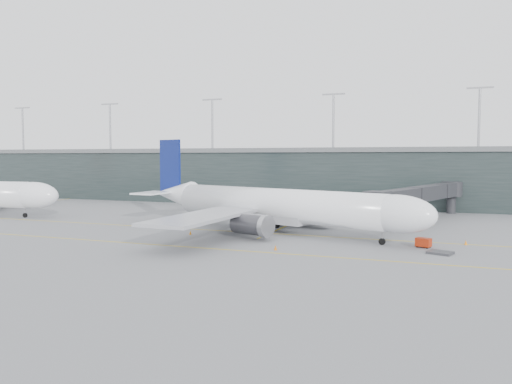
% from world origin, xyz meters
% --- Properties ---
extents(ground, '(320.00, 320.00, 0.00)m').
position_xyz_m(ground, '(0.00, 0.00, 0.00)').
color(ground, slate).
rests_on(ground, ground).
extents(taxiline_a, '(160.00, 0.25, 0.02)m').
position_xyz_m(taxiline_a, '(0.00, -4.00, 0.01)').
color(taxiline_a, gold).
rests_on(taxiline_a, ground).
extents(taxiline_b, '(160.00, 0.25, 0.02)m').
position_xyz_m(taxiline_b, '(0.00, -20.00, 0.01)').
color(taxiline_b, gold).
rests_on(taxiline_b, ground).
extents(taxiline_lead_main, '(0.25, 60.00, 0.02)m').
position_xyz_m(taxiline_lead_main, '(5.00, 20.00, 0.01)').
color(taxiline_lead_main, gold).
rests_on(taxiline_lead_main, ground).
extents(taxiline_lead_adj, '(0.25, 60.00, 0.02)m').
position_xyz_m(taxiline_lead_adj, '(-75.00, 20.00, 0.01)').
color(taxiline_lead_adj, gold).
rests_on(taxiline_lead_adj, ground).
extents(terminal, '(240.00, 36.00, 29.00)m').
position_xyz_m(terminal, '(-0.00, 58.00, 7.62)').
color(terminal, black).
rests_on(terminal, ground).
extents(main_aircraft, '(56.50, 52.08, 16.30)m').
position_xyz_m(main_aircraft, '(5.00, -2.12, 4.57)').
color(main_aircraft, white).
rests_on(main_aircraft, ground).
extents(jet_bridge, '(18.25, 46.01, 7.23)m').
position_xyz_m(jet_bridge, '(27.78, 25.69, 5.41)').
color(jet_bridge, '#27282C').
rests_on(jet_bridge, ground).
extents(gse_cart, '(2.33, 1.92, 1.37)m').
position_xyz_m(gse_cart, '(29.64, -8.85, 0.76)').
color(gse_cart, '#A3250B').
rests_on(gse_cart, ground).
extents(baggage_dolly, '(3.64, 3.27, 0.30)m').
position_xyz_m(baggage_dolly, '(31.88, -12.89, 0.18)').
color(baggage_dolly, '#323337').
rests_on(baggage_dolly, ground).
extents(uld_a, '(1.98, 1.60, 1.76)m').
position_xyz_m(uld_a, '(-5.96, 10.00, 0.93)').
color(uld_a, '#37373C').
rests_on(uld_a, ground).
extents(uld_b, '(2.15, 1.85, 1.72)m').
position_xyz_m(uld_b, '(-1.56, 12.51, 0.90)').
color(uld_b, '#37373C').
rests_on(uld_b, ground).
extents(uld_c, '(2.52, 2.19, 1.99)m').
position_xyz_m(uld_c, '(1.50, 10.31, 1.05)').
color(uld_c, '#37373C').
rests_on(uld_c, ground).
extents(cone_nose, '(0.45, 0.45, 0.72)m').
position_xyz_m(cone_nose, '(35.37, -4.45, 0.36)').
color(cone_nose, orange).
rests_on(cone_nose, ground).
extents(cone_wing_stbd, '(0.45, 0.45, 0.71)m').
position_xyz_m(cone_wing_stbd, '(10.63, -18.00, 0.36)').
color(cone_wing_stbd, '#D3640B').
rests_on(cone_wing_stbd, ground).
extents(cone_wing_port, '(0.40, 0.40, 0.64)m').
position_xyz_m(cone_wing_port, '(9.39, 11.37, 0.32)').
color(cone_wing_port, '#DC480C').
rests_on(cone_wing_port, ground).
extents(cone_tail, '(0.43, 0.43, 0.68)m').
position_xyz_m(cone_tail, '(-6.86, -9.67, 0.34)').
color(cone_tail, orange).
rests_on(cone_tail, ground).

